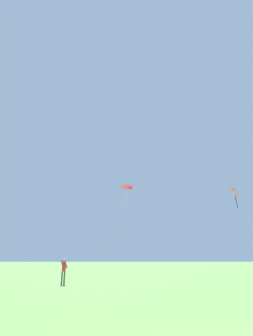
# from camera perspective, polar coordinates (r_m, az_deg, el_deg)

# --- Properties ---
(kite_pink_low) EXTENTS (3.92, 5.50, 13.20)m
(kite_pink_low) POSITION_cam_1_polar(r_m,az_deg,el_deg) (47.43, 22.27, -5.22)
(kite_pink_low) COLOR pink
(kite_pink_low) RESTS_ON ground_plane
(kite_red_high) EXTENTS (4.47, 11.13, 14.84)m
(kite_red_high) POSITION_cam_1_polar(r_m,az_deg,el_deg) (47.86, 0.02, -4.78)
(kite_red_high) COLOR red
(kite_red_high) RESTS_ON ground_plane
(person_in_blue_jacket) EXTENTS (0.53, 0.36, 1.75)m
(person_in_blue_jacket) POSITION_cam_1_polar(r_m,az_deg,el_deg) (20.82, -13.30, -20.26)
(person_in_blue_jacket) COLOR #665B4C
(person_in_blue_jacket) RESTS_ON ground_plane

